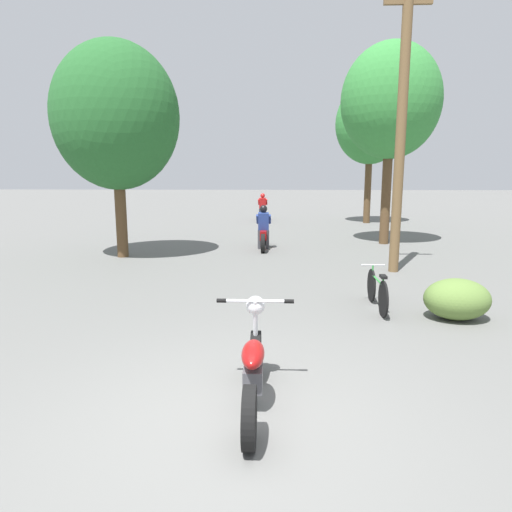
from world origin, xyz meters
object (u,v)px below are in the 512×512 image
motorcycle_rider_lead (263,232)px  bicycle_parked (377,290)px  roadside_tree_right_far (371,124)px  roadside_tree_right_near (391,102)px  motorcycle_rider_far (263,210)px  motorcycle_foreground (253,367)px  utility_pole (401,127)px  roadside_tree_left (116,117)px

motorcycle_rider_lead → bicycle_parked: 6.92m
roadside_tree_right_far → bicycle_parked: bearing=-100.4°
roadside_tree_right_near → motorcycle_rider_lead: 6.06m
motorcycle_rider_far → bicycle_parked: (2.49, -15.28, -0.19)m
roadside_tree_right_far → motorcycle_rider_far: bearing=170.4°
motorcycle_foreground → motorcycle_rider_far: motorcycle_rider_far is taller
utility_pole → motorcycle_foreground: 8.15m
roadside_tree_right_near → roadside_tree_left: bearing=-161.1°
motorcycle_foreground → motorcycle_rider_lead: 10.12m
roadside_tree_right_far → motorcycle_rider_far: size_ratio=3.25×
utility_pole → roadside_tree_right_near: 4.78m
roadside_tree_right_near → motorcycle_foreground: 12.81m
motorcycle_rider_lead → motorcycle_rider_far: bearing=91.7°
roadside_tree_right_far → motorcycle_foreground: (-4.73, -17.99, -4.26)m
roadside_tree_left → bicycle_parked: bearing=-38.0°
motorcycle_foreground → roadside_tree_right_near: bearing=70.5°
roadside_tree_right_far → motorcycle_rider_lead: bearing=-121.7°
roadside_tree_right_far → roadside_tree_left: roadside_tree_right_far is taller
utility_pole → motorcycle_foreground: utility_pole is taller
utility_pole → roadside_tree_right_far: 11.34m
roadside_tree_left → roadside_tree_right_far: bearing=46.5°
roadside_tree_left → motorcycle_rider_far: size_ratio=2.98×
utility_pole → bicycle_parked: size_ratio=4.28×
roadside_tree_left → motorcycle_foreground: roadside_tree_left is taller
roadside_tree_right_far → bicycle_parked: 15.28m
roadside_tree_left → motorcycle_foreground: size_ratio=3.00×
motorcycle_rider_lead → motorcycle_foreground: bearing=-89.2°
roadside_tree_right_far → motorcycle_foreground: bearing=-104.7°
roadside_tree_right_far → roadside_tree_right_near: bearing=-96.0°
roadside_tree_left → motorcycle_foreground: (4.25, -8.53, -3.56)m
motorcycle_rider_far → roadside_tree_right_near: bearing=-59.4°
motorcycle_rider_far → roadside_tree_right_far: bearing=-9.6°
utility_pole → roadside_tree_left: utility_pole is taller
motorcycle_rider_lead → bicycle_parked: motorcycle_rider_lead is taller
roadside_tree_right_near → motorcycle_rider_lead: roadside_tree_right_near is taller
motorcycle_rider_lead → motorcycle_rider_far: 8.74m
roadside_tree_right_near → roadside_tree_right_far: size_ratio=1.01×
motorcycle_foreground → utility_pole: bearing=64.7°
motorcycle_foreground → bicycle_parked: motorcycle_foreground is taller
motorcycle_foreground → motorcycle_rider_lead: size_ratio=0.98×
utility_pole → motorcycle_rider_lead: size_ratio=3.34×
utility_pole → motorcycle_rider_lead: utility_pole is taller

